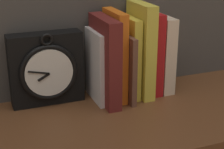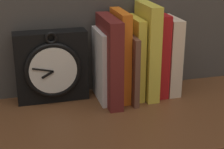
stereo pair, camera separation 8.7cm
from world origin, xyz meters
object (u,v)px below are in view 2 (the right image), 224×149
object	(u,v)px
clock	(52,67)
book_slot1_maroon	(109,61)
book_slot7_cream	(169,55)
book_slot2_orange	(120,56)
book_slot0_white	(98,66)
book_slot4_yellow	(135,58)
book_slot3_brown	(129,67)
book_slot6_red	(157,54)
book_slot5_yellow	(147,51)

from	to	relation	value
clock	book_slot1_maroon	xyz separation A→B (m)	(0.14, -0.05, 0.02)
clock	book_slot7_cream	xyz separation A→B (m)	(0.32, -0.02, 0.01)
clock	book_slot2_orange	world-z (taller)	book_slot2_orange
book_slot0_white	book_slot4_yellow	size ratio (longest dim) A/B	0.87
book_slot1_maroon	book_slot3_brown	bearing A→B (deg)	5.04
book_slot1_maroon	book_slot0_white	bearing A→B (deg)	146.83
book_slot6_red	book_slot7_cream	world-z (taller)	book_slot6_red
clock	book_slot2_orange	distance (m)	0.18
book_slot4_yellow	book_slot7_cream	world-z (taller)	book_slot4_yellow
clock	book_slot2_orange	size ratio (longest dim) A/B	0.82
clock	book_slot2_orange	xyz separation A→B (m)	(0.18, -0.03, 0.02)
book_slot4_yellow	book_slot6_red	bearing A→B (deg)	2.63
book_slot4_yellow	book_slot7_cream	distance (m)	0.10
clock	book_slot4_yellow	bearing A→B (deg)	-6.88
book_slot0_white	book_slot6_red	size ratio (longest dim) A/B	0.84
book_slot1_maroon	book_slot3_brown	distance (m)	0.06
book_slot0_white	clock	bearing A→B (deg)	166.45
book_slot1_maroon	book_slot4_yellow	size ratio (longest dim) A/B	1.04
book_slot2_orange	book_slot7_cream	bearing A→B (deg)	2.32
book_slot2_orange	book_slot0_white	bearing A→B (deg)	179.48
book_slot0_white	book_slot7_cream	distance (m)	0.20
book_slot2_orange	book_slot6_red	size ratio (longest dim) A/B	1.05
book_slot5_yellow	book_slot6_red	size ratio (longest dim) A/B	1.12
book_slot2_orange	book_slot7_cream	xyz separation A→B (m)	(0.14, 0.01, -0.01)
book_slot0_white	book_slot1_maroon	distance (m)	0.04
book_slot1_maroon	book_slot2_orange	distance (m)	0.04
book_slot1_maroon	book_slot3_brown	world-z (taller)	book_slot1_maroon
book_slot0_white	book_slot5_yellow	bearing A→B (deg)	-1.65
book_slot3_brown	book_slot6_red	bearing A→B (deg)	10.93
clock	book_slot5_yellow	size ratio (longest dim) A/B	0.77
book_slot5_yellow	book_slot6_red	bearing A→B (deg)	14.99
book_slot6_red	book_slot0_white	bearing A→B (deg)	-178.28
book_slot4_yellow	book_slot0_white	bearing A→B (deg)	-178.86
book_slot0_white	book_slot1_maroon	size ratio (longest dim) A/B	0.84
clock	book_slot4_yellow	xyz separation A→B (m)	(0.22, -0.03, 0.01)
book_slot2_orange	book_slot6_red	distance (m)	0.11
book_slot3_brown	book_slot4_yellow	bearing A→B (deg)	32.98
book_slot7_cream	book_slot3_brown	bearing A→B (deg)	-172.20
book_slot0_white	book_slot4_yellow	bearing A→B (deg)	1.14
book_slot0_white	book_slot5_yellow	xyz separation A→B (m)	(0.13, -0.00, 0.03)
clock	book_slot4_yellow	size ratio (longest dim) A/B	0.90
clock	book_slot1_maroon	size ratio (longest dim) A/B	0.86
book_slot0_white	book_slot4_yellow	distance (m)	0.10
book_slot5_yellow	book_slot7_cream	size ratio (longest dim) A/B	1.20
book_slot5_yellow	book_slot1_maroon	bearing A→B (deg)	-173.37
book_slot1_maroon	book_slot3_brown	size ratio (longest dim) A/B	1.26
book_slot6_red	book_slot7_cream	xyz separation A→B (m)	(0.04, 0.00, -0.01)
book_slot1_maroon	book_slot5_yellow	size ratio (longest dim) A/B	0.89
book_slot5_yellow	book_slot6_red	xyz separation A→B (m)	(0.03, 0.01, -0.01)
book_slot1_maroon	book_slot5_yellow	xyz separation A→B (m)	(0.11, 0.01, 0.01)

